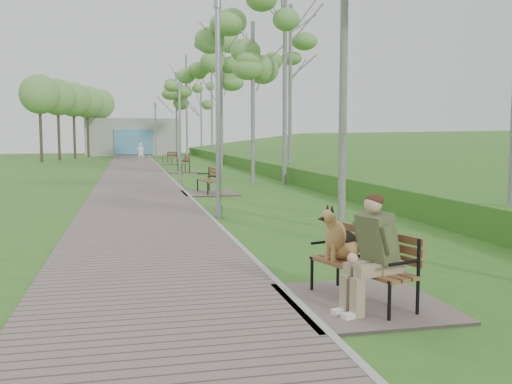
% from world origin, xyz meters
% --- Properties ---
extents(ground, '(120.00, 120.00, 0.00)m').
position_xyz_m(ground, '(0.00, 0.00, 0.00)').
color(ground, '#35691E').
rests_on(ground, ground).
extents(walkway, '(3.50, 67.00, 0.04)m').
position_xyz_m(walkway, '(-1.75, 21.50, 0.02)').
color(walkway, '#73635D').
rests_on(walkway, ground).
extents(kerb, '(0.10, 67.00, 0.05)m').
position_xyz_m(kerb, '(0.00, 21.50, 0.03)').
color(kerb, '#999993').
rests_on(kerb, ground).
extents(embankment, '(14.00, 70.00, 1.60)m').
position_xyz_m(embankment, '(12.00, 20.00, 0.00)').
color(embankment, '#437B2C').
rests_on(embankment, ground).
extents(building_north, '(10.00, 5.20, 4.00)m').
position_xyz_m(building_north, '(-1.50, 50.97, 1.99)').
color(building_north, '#9E9E99').
rests_on(building_north, ground).
extents(bench_main, '(1.95, 2.17, 1.70)m').
position_xyz_m(bench_main, '(0.74, -6.58, 0.48)').
color(bench_main, '#73635D').
rests_on(bench_main, ground).
extents(bench_second, '(1.97, 2.19, 1.21)m').
position_xyz_m(bench_second, '(0.81, 7.85, 0.23)').
color(bench_second, '#73635D').
rests_on(bench_second, ground).
extents(bench_third, '(1.93, 2.14, 1.18)m').
position_xyz_m(bench_third, '(1.10, 20.73, 0.22)').
color(bench_third, '#73635D').
rests_on(bench_third, ground).
extents(bench_far, '(1.92, 2.13, 1.18)m').
position_xyz_m(bench_far, '(0.98, 30.42, 0.22)').
color(bench_far, '#73635D').
rests_on(bench_far, ground).
extents(lamp_post_near, '(0.22, 0.22, 5.69)m').
position_xyz_m(lamp_post_near, '(0.22, 1.57, 2.66)').
color(lamp_post_near, '#95979C').
rests_on(lamp_post_near, ground).
extents(lamp_post_second, '(0.17, 0.17, 4.47)m').
position_xyz_m(lamp_post_second, '(0.12, 11.82, 2.09)').
color(lamp_post_second, '#95979C').
rests_on(lamp_post_second, ground).
extents(lamp_post_third, '(0.19, 0.19, 4.81)m').
position_xyz_m(lamp_post_third, '(0.11, 34.03, 2.25)').
color(lamp_post_third, '#95979C').
rests_on(lamp_post_third, ground).
extents(pedestrian_near, '(0.62, 0.45, 1.61)m').
position_xyz_m(pedestrian_near, '(-1.13, 33.23, 0.80)').
color(pedestrian_near, white).
rests_on(pedestrian_near, ground).
extents(birch_mid_a, '(2.35, 2.35, 7.49)m').
position_xyz_m(birch_mid_a, '(3.42, 12.00, 5.88)').
color(birch_mid_a, silver).
rests_on(birch_mid_a, ground).
extents(birch_mid_b, '(2.34, 2.34, 8.65)m').
position_xyz_m(birch_mid_b, '(5.49, 13.15, 6.79)').
color(birch_mid_b, silver).
rests_on(birch_mid_b, ground).
extents(birch_mid_c, '(2.30, 2.30, 8.60)m').
position_xyz_m(birch_mid_c, '(2.46, 15.05, 6.75)').
color(birch_mid_c, silver).
rests_on(birch_mid_c, ground).
extents(birch_far_a, '(2.75, 2.75, 9.52)m').
position_xyz_m(birch_far_a, '(4.73, 28.78, 7.47)').
color(birch_far_a, silver).
rests_on(birch_far_a, ground).
extents(birch_far_b, '(2.42, 2.42, 8.52)m').
position_xyz_m(birch_far_b, '(2.25, 29.94, 6.69)').
color(birch_far_b, silver).
rests_on(birch_far_b, ground).
extents(birch_far_c, '(2.59, 2.59, 10.72)m').
position_xyz_m(birch_far_c, '(5.11, 36.53, 8.42)').
color(birch_far_c, silver).
rests_on(birch_far_c, ground).
extents(birch_distant_a, '(2.34, 2.34, 7.73)m').
position_xyz_m(birch_distant_a, '(1.91, 35.11, 6.07)').
color(birch_distant_a, silver).
rests_on(birch_distant_a, ground).
extents(birch_distant_b, '(2.44, 2.44, 7.97)m').
position_xyz_m(birch_distant_b, '(5.41, 46.37, 6.25)').
color(birch_distant_b, silver).
rests_on(birch_distant_b, ground).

